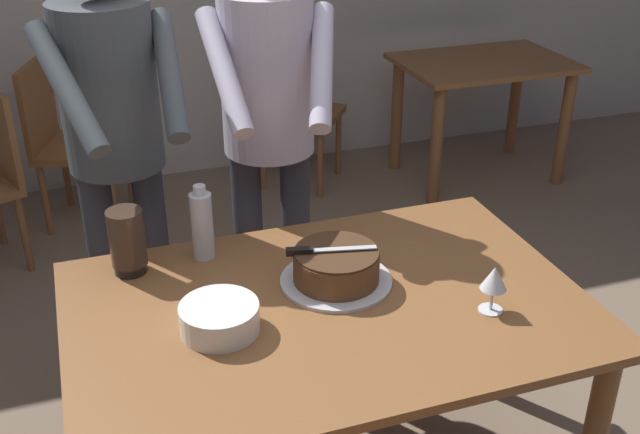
{
  "coord_description": "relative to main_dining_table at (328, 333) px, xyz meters",
  "views": [
    {
      "loc": [
        -0.62,
        -1.75,
        1.99
      ],
      "look_at": [
        0.06,
        0.25,
        0.9
      ],
      "focal_mm": 42.97,
      "sensor_mm": 36.0,
      "label": 1
    }
  ],
  "objects": [
    {
      "name": "plate_stack",
      "position": [
        -0.32,
        -0.03,
        0.15
      ],
      "size": [
        0.22,
        0.22,
        0.08
      ],
      "color": "white",
      "rests_on": "main_dining_table"
    },
    {
      "name": "wine_glass_near",
      "position": [
        0.43,
        -0.18,
        0.21
      ],
      "size": [
        0.08,
        0.08,
        0.14
      ],
      "color": "silver",
      "rests_on": "main_dining_table"
    },
    {
      "name": "background_table",
      "position": [
        1.74,
        2.14,
        -0.07
      ],
      "size": [
        1.0,
        0.7,
        0.74
      ],
      "color": "brown",
      "rests_on": "ground_plane"
    },
    {
      "name": "main_dining_table",
      "position": [
        0.0,
        0.0,
        0.0
      ],
      "size": [
        1.49,
        0.99,
        0.75
      ],
      "color": "brown",
      "rests_on": "ground_plane"
    },
    {
      "name": "background_chair_2",
      "position": [
        -0.66,
        2.32,
        -0.15
      ],
      "size": [
        0.56,
        0.56,
        0.9
      ],
      "color": "brown",
      "rests_on": "ground_plane"
    },
    {
      "name": "water_bottle",
      "position": [
        -0.28,
        0.39,
        0.22
      ],
      "size": [
        0.07,
        0.07,
        0.25
      ],
      "color": "silver",
      "rests_on": "main_dining_table"
    },
    {
      "name": "person_cutting_cake",
      "position": [
        0.03,
        0.71,
        0.43
      ],
      "size": [
        0.46,
        0.57,
        1.72
      ],
      "color": "#2D2D38",
      "rests_on": "ground_plane"
    },
    {
      "name": "cake_on_platter",
      "position": [
        0.06,
        0.1,
        0.16
      ],
      "size": [
        0.34,
        0.34,
        0.11
      ],
      "color": "silver",
      "rests_on": "main_dining_table"
    },
    {
      "name": "hurricane_lamp",
      "position": [
        -0.52,
        0.37,
        0.21
      ],
      "size": [
        0.11,
        0.11,
        0.21
      ],
      "color": "black",
      "rests_on": "main_dining_table"
    },
    {
      "name": "background_chair_0",
      "position": [
        0.63,
        2.34,
        -0.15
      ],
      "size": [
        0.62,
        0.62,
        0.9
      ],
      "color": "brown",
      "rests_on": "ground_plane"
    },
    {
      "name": "cake_knife",
      "position": [
        -0.01,
        0.12,
        0.22
      ],
      "size": [
        0.27,
        0.08,
        0.02
      ],
      "color": "silver",
      "rests_on": "cake_on_platter"
    },
    {
      "name": "person_standing_beside",
      "position": [
        -0.5,
        0.74,
        0.43
      ],
      "size": [
        0.46,
        0.57,
        1.72
      ],
      "color": "#2D2D38",
      "rests_on": "ground_plane"
    }
  ]
}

